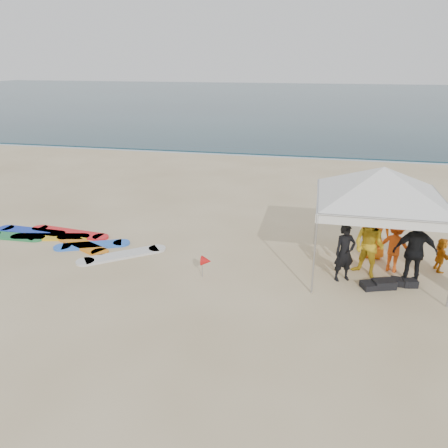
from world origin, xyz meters
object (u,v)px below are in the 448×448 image
person_black_a (345,253)px  person_orange_a (395,246)px  person_yellow (369,246)px  person_seated (441,255)px  marker_pennant (206,261)px  surfboard_spread (66,240)px  person_black_b (415,252)px  person_orange_b (375,230)px  canopy_tent (384,167)px

person_black_a → person_orange_a: person_black_a is taller
person_yellow → person_black_a: bearing=-113.6°
person_seated → marker_pennant: 6.63m
surfboard_spread → person_black_b: bearing=-3.8°
person_orange_a → person_orange_b: person_orange_b is taller
canopy_tent → person_black_b: bearing=-30.4°
person_orange_b → surfboard_spread: 9.89m
person_orange_b → surfboard_spread: person_orange_b is taller
person_black_a → canopy_tent: canopy_tent is taller
person_orange_a → person_orange_b: size_ratio=0.87×
person_seated → canopy_tent: (-1.88, -0.42, 2.53)m
person_orange_a → person_seated: (1.31, 0.27, -0.28)m
person_yellow → person_seated: person_yellow is taller
marker_pennant → person_black_b: bearing=8.3°
person_orange_a → person_seated: bearing=-149.9°
person_orange_b → surfboard_spread: (-9.82, -0.81, -0.85)m
person_orange_b → marker_pennant: (-4.62, -2.33, -0.39)m
person_black_a → person_orange_b: person_orange_b is taller
person_black_a → marker_pennant: (-3.67, -0.65, -0.31)m
person_black_a → person_orange_a: 1.64m
person_orange_b → person_yellow: bearing=79.8°
person_yellow → surfboard_spread: (-9.52, 0.46, -0.87)m
person_black_b → person_orange_b: size_ratio=1.06×
person_black_a → person_black_b: bearing=-21.5°
person_seated → surfboard_spread: person_seated is taller
person_yellow → marker_pennant: person_yellow is taller
surfboard_spread → marker_pennant: bearing=-16.2°
person_yellow → person_orange_a: bearing=66.5°
person_black_a → person_yellow: 0.77m
person_orange_b → person_seated: 1.89m
person_black_b → person_seated: 1.42m
person_orange_b → canopy_tent: 2.34m
person_yellow → marker_pennant: size_ratio=2.83×
person_seated → surfboard_spread: (-11.59, -0.27, -0.46)m
person_black_a → person_orange_b: bearing=34.2°
marker_pennant → surfboard_spread: 5.44m
person_black_a → surfboard_spread: (-8.88, 0.86, -0.77)m
person_yellow → surfboard_spread: person_yellow is taller
person_orange_a → surfboard_spread: 10.30m
person_black_a → person_orange_b: size_ratio=0.91×
canopy_tent → marker_pennant: size_ratio=7.21×
person_seated → canopy_tent: 3.18m
person_black_a → person_seated: 2.95m
person_orange_a → marker_pennant: person_orange_a is taller
person_orange_a → marker_pennant: (-5.07, -1.51, -0.28)m
marker_pennant → surfboard_spread: marker_pennant is taller
person_orange_b → surfboard_spread: bearing=7.6°
person_orange_a → person_orange_b: (-0.46, 0.82, 0.11)m
person_orange_b → person_seated: size_ratio=1.79×
person_black_a → person_black_b: (1.78, 0.15, 0.14)m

